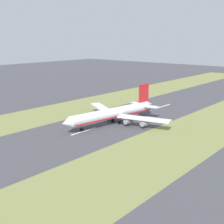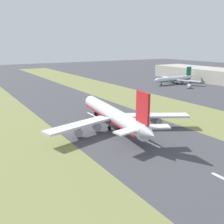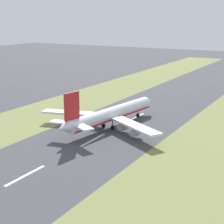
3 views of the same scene
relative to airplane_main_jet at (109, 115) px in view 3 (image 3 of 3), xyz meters
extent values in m
plane|color=#424247|center=(2.56, 5.46, -6.02)|extent=(800.00, 800.00, 0.00)
cube|color=olive|center=(-42.44, 5.46, -6.02)|extent=(40.00, 600.00, 0.01)
cube|color=olive|center=(47.56, 5.46, -6.02)|extent=(40.00, 600.00, 0.01)
cube|color=silver|center=(2.56, -58.11, -6.01)|extent=(1.20, 18.00, 0.01)
cube|color=silver|center=(2.56, -18.11, -6.01)|extent=(1.20, 18.00, 0.01)
cube|color=silver|center=(2.56, 21.89, -6.01)|extent=(1.20, 18.00, 0.01)
cylinder|color=silver|center=(0.26, 1.89, 0.18)|extent=(13.63, 56.29, 6.00)
cone|color=silver|center=(4.45, 32.10, 0.18)|extent=(6.51, 5.76, 5.88)
cone|color=silver|center=(-4.00, -28.82, 0.98)|extent=(5.88, 6.64, 5.10)
cube|color=red|center=(0.26, 1.89, -1.47)|extent=(13.03, 54.03, 0.70)
cube|color=silver|center=(-18.06, -2.86, -0.72)|extent=(29.59, 12.89, 0.90)
cube|color=silver|center=(16.60, -7.67, -0.72)|extent=(28.13, 19.65, 0.90)
cylinder|color=#93939E|center=(-9.20, -0.84, -3.17)|extent=(3.83, 5.19, 3.20)
cylinder|color=#93939E|center=(-18.60, -3.07, -3.17)|extent=(3.83, 5.19, 3.20)
cylinder|color=#93939E|center=(8.63, -3.31, -3.17)|extent=(3.83, 5.19, 3.20)
cylinder|color=#93939E|center=(17.06, -8.01, -3.17)|extent=(3.83, 5.19, 3.20)
cube|color=red|center=(-3.31, -23.87, 8.68)|extent=(1.89, 8.03, 11.00)
cube|color=silver|center=(-8.76, -23.11, 1.18)|extent=(10.62, 6.09, 0.60)
cube|color=silver|center=(2.14, -24.62, 1.18)|extent=(10.92, 8.33, 0.60)
cylinder|color=#59595E|center=(3.18, 22.97, -3.52)|extent=(0.50, 0.50, 3.20)
cylinder|color=black|center=(3.18, 22.97, -5.12)|extent=(1.14, 1.91, 1.80)
cylinder|color=#59595E|center=(-2.73, -0.73, -3.52)|extent=(0.50, 0.50, 3.20)
cylinder|color=black|center=(-2.73, -0.73, -5.12)|extent=(1.14, 1.91, 1.80)
cylinder|color=#59595E|center=(2.43, -1.44, -3.52)|extent=(0.50, 0.50, 3.20)
cylinder|color=black|center=(2.43, -1.44, -5.12)|extent=(1.14, 1.91, 1.80)
camera|label=1|loc=(-109.10, 131.57, 41.51)|focal=50.00mm
camera|label=2|loc=(-57.43, -92.03, 29.72)|focal=42.00mm
camera|label=3|loc=(80.32, -140.11, 43.09)|focal=60.00mm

